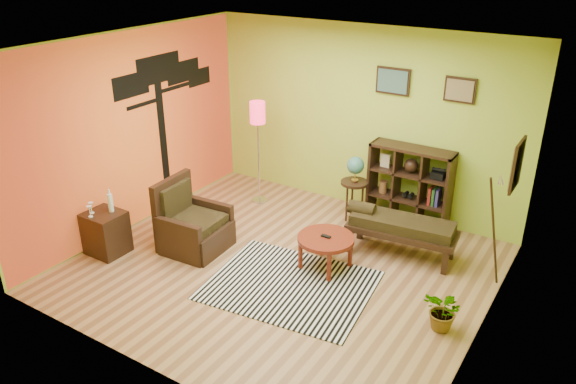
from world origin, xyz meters
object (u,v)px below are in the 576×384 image
Objects in this scene: potted_plant at (444,315)px; cube_shelf at (410,187)px; floor_lamp at (258,122)px; globe_table at (355,173)px; armchair at (192,228)px; side_cabinet at (106,232)px; coffee_table at (326,241)px; bench at (399,226)px.

cube_shelf is at bearing 120.27° from potted_plant.
globe_table is at bearing 8.84° from floor_lamp.
armchair is at bearing -127.19° from globe_table.
side_cabinet is 4.29m from cube_shelf.
side_cabinet is at bearing -155.35° from coffee_table.
globe_table is (2.36, 2.66, 0.46)m from side_cabinet.
globe_table is at bearing -159.66° from cube_shelf.
floor_lamp is at bearing 171.25° from bench.
armchair is 2.78m from bench.
side_cabinet is (-2.67, -1.23, -0.08)m from coffee_table.
floor_lamp is at bearing 147.42° from coffee_table.
armchair is 3.48m from potted_plant.
floor_lamp reaches higher than bench.
globe_table reaches higher than bench.
potted_plant is (3.48, 0.09, -0.11)m from armchair.
coffee_table is 0.75× the size of armchair.
side_cabinet reaches higher than bench.
armchair is 0.65× the size of bench.
floor_lamp reaches higher than side_cabinet.
armchair is 2.00m from floor_lamp.
side_cabinet is 0.75× the size of cube_shelf.
floor_lamp is 1.65× the size of globe_table.
cube_shelf is at bearing 12.72° from floor_lamp.
globe_table is at bearing 137.12° from potted_plant.
armchair is 1.08× the size of side_cabinet.
coffee_table is 1.53× the size of potted_plant.
floor_lamp is (-1.87, 1.19, 0.95)m from coffee_table.
coffee_table is at bearing 15.97° from armchair.
coffee_table is 1.04m from bench.
cube_shelf reaches higher than side_cabinet.
bench is (2.52, -0.39, -0.91)m from floor_lamp.
floor_lamp is (0.80, 2.42, 1.03)m from side_cabinet.
coffee_table is 0.73× the size of globe_table.
armchair is at bearing -87.37° from floor_lamp.
globe_table is 0.83× the size of cube_shelf.
side_cabinet is 3.59m from globe_table.
bench is 1.63m from potted_plant.
floor_lamp is 2.48m from cube_shelf.
floor_lamp is 2.71m from bench.
armchair is at bearing -178.54° from potted_plant.
floor_lamp is at bearing 92.63° from armchair.
floor_lamp is (-0.08, 1.71, 1.04)m from armchair.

